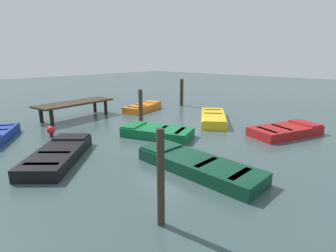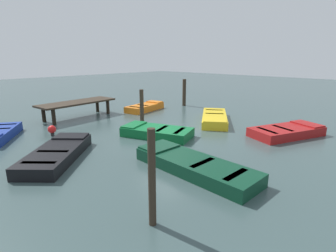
{
  "view_description": "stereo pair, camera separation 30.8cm",
  "coord_description": "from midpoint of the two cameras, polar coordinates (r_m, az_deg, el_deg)",
  "views": [
    {
      "loc": [
        -8.82,
        -7.92,
        3.48
      ],
      "look_at": [
        0.0,
        0.0,
        0.35
      ],
      "focal_mm": 28.02,
      "sensor_mm": 36.0,
      "label": 1
    },
    {
      "loc": [
        -8.61,
        -8.15,
        3.48
      ],
      "look_at": [
        0.0,
        0.0,
        0.35
      ],
      "focal_mm": 28.02,
      "sensor_mm": 36.0,
      "label": 2
    }
  ],
  "objects": [
    {
      "name": "ground_plane",
      "position": [
        12.35,
        -0.72,
        -1.57
      ],
      "size": [
        80.0,
        80.0,
        0.0
      ],
      "primitive_type": "plane",
      "color": "#384C4C"
    },
    {
      "name": "dock_segment",
      "position": [
        16.25,
        -20.09,
        4.47
      ],
      "size": [
        4.6,
        1.92,
        0.95
      ],
      "rotation": [
        0.0,
        0.0,
        0.09
      ],
      "color": "#33281E",
      "rests_on": "ground_plane"
    },
    {
      "name": "rowboat_yellow",
      "position": [
        14.72,
        9.2,
        1.79
      ],
      "size": [
        3.92,
        3.24,
        0.46
      ],
      "rotation": [
        0.0,
        0.0,
        3.74
      ],
      "color": "gold",
      "rests_on": "ground_plane"
    },
    {
      "name": "rowboat_black",
      "position": [
        9.96,
        -23.57,
        -5.64
      ],
      "size": [
        3.53,
        3.4,
        0.46
      ],
      "rotation": [
        0.0,
        0.0,
        0.74
      ],
      "color": "black",
      "rests_on": "ground_plane"
    },
    {
      "name": "rowboat_orange",
      "position": [
        17.67,
        -5.99,
        4.07
      ],
      "size": [
        3.07,
        1.67,
        0.46
      ],
      "rotation": [
        0.0,
        0.0,
        0.19
      ],
      "color": "orange",
      "rests_on": "ground_plane"
    },
    {
      "name": "rowboat_dark_green",
      "position": [
        8.33,
        5.24,
        -8.35
      ],
      "size": [
        1.51,
        4.22,
        0.46
      ],
      "rotation": [
        0.0,
        0.0,
        1.53
      ],
      "color": "#0C3823",
      "rests_on": "ground_plane"
    },
    {
      "name": "rowboat_red",
      "position": [
        13.12,
        23.62,
        -0.89
      ],
      "size": [
        3.66,
        2.65,
        0.46
      ],
      "rotation": [
        0.0,
        0.0,
        5.89
      ],
      "color": "maroon",
      "rests_on": "ground_plane"
    },
    {
      "name": "rowboat_green",
      "position": [
        11.81,
        -3.16,
        -1.27
      ],
      "size": [
        2.4,
        3.37,
        0.46
      ],
      "rotation": [
        0.0,
        0.0,
        1.92
      ],
      "color": "#0F602D",
      "rests_on": "ground_plane"
    },
    {
      "name": "mooring_piling_far_right",
      "position": [
        19.32,
        2.52,
        7.3
      ],
      "size": [
        0.26,
        0.26,
        1.93
      ],
      "primitive_type": "cylinder",
      "color": "#33281E",
      "rests_on": "ground_plane"
    },
    {
      "name": "mooring_piling_center",
      "position": [
        5.47,
        -3.23,
        -11.41
      ],
      "size": [
        0.16,
        0.16,
        2.14
      ],
      "primitive_type": "cylinder",
      "color": "#33281E",
      "rests_on": "ground_plane"
    },
    {
      "name": "mooring_piling_far_left",
      "position": [
        14.12,
        -6.58,
        4.21
      ],
      "size": [
        0.21,
        0.21,
        1.82
      ],
      "primitive_type": "cylinder",
      "color": "#33281E",
      "rests_on": "ground_plane"
    },
    {
      "name": "marker_buoy",
      "position": [
        12.95,
        -24.74,
        -0.88
      ],
      "size": [
        0.36,
        0.36,
        0.48
      ],
      "color": "#262626",
      "rests_on": "ground_plane"
    }
  ]
}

